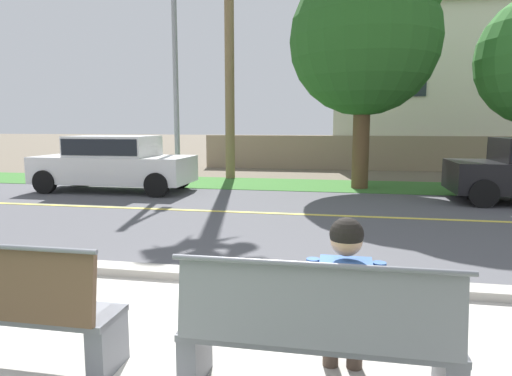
{
  "coord_description": "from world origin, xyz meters",
  "views": [
    {
      "loc": [
        1.35,
        -2.66,
        1.85
      ],
      "look_at": [
        0.22,
        3.25,
        1.0
      ],
      "focal_mm": 31.62,
      "sensor_mm": 36.0,
      "label": 1
    }
  ],
  "objects": [
    {
      "name": "bench_right",
      "position": [
        1.21,
        0.19,
        0.46
      ],
      "size": [
        1.87,
        0.48,
        1.01
      ],
      "color": "slate",
      "rests_on": "ground_plane"
    },
    {
      "name": "shade_tree_far_left",
      "position": [
        2.01,
        10.64,
        4.49
      ],
      "size": [
        4.19,
        4.19,
        6.92
      ],
      "color": "brown",
      "rests_on": "ground_plane"
    },
    {
      "name": "far_verge_grass",
      "position": [
        0.0,
        11.12,
        0.01
      ],
      "size": [
        48.0,
        2.8,
        0.02
      ],
      "primitive_type": "cube",
      "color": "#38702D",
      "rests_on": "ground_plane"
    },
    {
      "name": "house_across_street",
      "position": [
        6.45,
        19.5,
        3.62
      ],
      "size": [
        11.86,
        6.91,
        7.15
      ],
      "color": "beige",
      "rests_on": "ground_plane"
    },
    {
      "name": "ground_plane",
      "position": [
        0.0,
        8.0,
        0.0
      ],
      "size": [
        140.0,
        140.0,
        0.0
      ],
      "primitive_type": "plane",
      "color": "#665B4C"
    },
    {
      "name": "car_white_far",
      "position": [
        -4.89,
        8.9,
        0.85
      ],
      "size": [
        4.3,
        1.86,
        1.54
      ],
      "color": "silver",
      "rests_on": "ground_plane"
    },
    {
      "name": "street_asphalt",
      "position": [
        0.0,
        6.5,
        0.0
      ],
      "size": [
        52.0,
        8.0,
        0.01
      ],
      "primitive_type": "cube",
      "color": "#515156",
      "rests_on": "ground_plane"
    },
    {
      "name": "sidewalk_pavement",
      "position": [
        0.0,
        0.4,
        0.01
      ],
      "size": [
        44.0,
        3.6,
        0.01
      ],
      "primitive_type": "cube",
      "color": "#B7B2A8",
      "rests_on": "ground_plane"
    },
    {
      "name": "garden_wall",
      "position": [
        2.07,
        16.3,
        0.7
      ],
      "size": [
        13.0,
        0.36,
        1.4
      ],
      "primitive_type": "cube",
      "color": "gray",
      "rests_on": "ground_plane"
    },
    {
      "name": "streetlamp",
      "position": [
        -3.71,
        10.93,
        3.89
      ],
      "size": [
        0.24,
        2.1,
        6.78
      ],
      "color": "gray",
      "rests_on": "ground_plane"
    },
    {
      "name": "curb_edge",
      "position": [
        0.0,
        2.35,
        0.06
      ],
      "size": [
        44.0,
        0.3,
        0.11
      ],
      "primitive_type": "cube",
      "color": "#ADA89E",
      "rests_on": "ground_plane"
    },
    {
      "name": "road_centre_line",
      "position": [
        0.0,
        6.5,
        0.01
      ],
      "size": [
        48.0,
        0.14,
        0.01
      ],
      "primitive_type": "cube",
      "color": "#E0CC4C",
      "rests_on": "ground_plane"
    },
    {
      "name": "seated_person_blue",
      "position": [
        1.39,
        0.36,
        0.68
      ],
      "size": [
        0.52,
        0.68,
        1.25
      ],
      "color": "#47382D",
      "rests_on": "ground_plane"
    }
  ]
}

